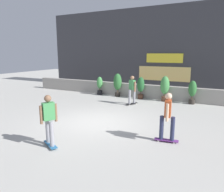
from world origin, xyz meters
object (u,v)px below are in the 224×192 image
potted_plant_4 (192,91)px  skater_mid_plaza (49,118)px  potted_plant_1 (118,83)px  potted_plant_3 (165,87)px  skater_far_left (132,89)px  potted_plant_0 (100,85)px  potted_plant_2 (141,86)px  skater_by_wall_left (168,115)px

potted_plant_4 → skater_mid_plaza: size_ratio=0.82×
potted_plant_1 → potted_plant_4: 4.91m
potted_plant_3 → skater_far_left: (-1.45, -1.82, 0.01)m
potted_plant_0 → potted_plant_2: 3.14m
skater_far_left → skater_mid_plaza: bearing=-91.4°
potted_plant_3 → skater_mid_plaza: bearing=-100.9°
potted_plant_4 → skater_far_left: skater_far_left is taller
potted_plant_2 → potted_plant_4: size_ratio=1.03×
potted_plant_3 → potted_plant_4: potted_plant_3 is taller
potted_plant_1 → potted_plant_4: (4.91, -0.00, -0.14)m
potted_plant_3 → potted_plant_1: bearing=180.0°
skater_by_wall_left → skater_far_left: 5.42m
potted_plant_3 → skater_by_wall_left: size_ratio=0.93×
potted_plant_3 → potted_plant_4: (1.63, -0.00, -0.13)m
potted_plant_2 → skater_by_wall_left: skater_by_wall_left is taller
potted_plant_4 → potted_plant_2: bearing=180.0°
skater_mid_plaza → skater_far_left: same height
potted_plant_0 → skater_mid_plaza: skater_mid_plaza is taller
potted_plant_2 → potted_plant_4: bearing=-0.0°
potted_plant_1 → skater_by_wall_left: bearing=-51.8°
potted_plant_1 → skater_far_left: bearing=-44.8°
potted_plant_4 → skater_far_left: (-3.08, -1.82, 0.14)m
potted_plant_3 → skater_by_wall_left: 6.47m
skater_by_wall_left → skater_far_left: size_ratio=1.00×
potted_plant_4 → skater_mid_plaza: 8.96m
potted_plant_2 → skater_by_wall_left: size_ratio=0.85×
potted_plant_0 → potted_plant_3: 4.73m
potted_plant_4 → skater_mid_plaza: bearing=-111.2°
potted_plant_2 → potted_plant_4: (3.22, -0.00, -0.03)m
potted_plant_1 → potted_plant_4: bearing=-0.0°
skater_far_left → potted_plant_3: bearing=51.3°
potted_plant_1 → potted_plant_2: size_ratio=1.11×
potted_plant_3 → potted_plant_0: bearing=180.0°
potted_plant_0 → potted_plant_4: size_ratio=0.94×
potted_plant_2 → potted_plant_3: potted_plant_3 is taller
potted_plant_1 → potted_plant_2: (1.69, 0.00, -0.11)m
skater_mid_plaza → potted_plant_1: bearing=101.3°
potted_plant_1 → potted_plant_3: potted_plant_1 is taller
potted_plant_4 → skater_by_wall_left: (0.01, -6.26, 0.14)m
potted_plant_1 → skater_mid_plaza: bearing=-78.7°
skater_mid_plaza → skater_far_left: bearing=88.6°
potted_plant_1 → skater_mid_plaza: size_ratio=0.94×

